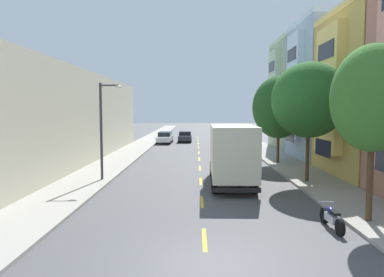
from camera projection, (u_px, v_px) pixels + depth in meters
The scene contains 19 objects.
ground_plane at pixel (199, 149), 40.15m from camera, with size 160.00×160.00×0.00m, color #4C4C4F.
sidewalk_left at pixel (132, 151), 38.23m from camera, with size 3.20×120.00×0.14m, color #A39E93.
sidewalk_right at pixel (265, 151), 38.07m from camera, with size 3.20×120.00×0.14m, color #A39E93.
lane_centerline_dashes at pixel (199, 156), 34.66m from camera, with size 0.14×47.20×0.01m.
townhouse_third_powder_blue at pixel (373, 92), 31.71m from camera, with size 14.28×8.20×12.33m.
townhouse_fourth_sage at pixel (336, 96), 40.08m from camera, with size 14.16×8.20×12.27m.
apartment_block_opposite at pixel (37, 118), 30.03m from camera, with size 10.00×36.00×7.49m, color beige.
street_tree_nearest at pixel (373, 99), 13.50m from camera, with size 3.11×3.11×6.76m.
street_tree_second at pixel (309, 100), 21.18m from camera, with size 4.40×4.40×7.12m.
street_tree_third at pixel (279, 107), 28.90m from camera, with size 4.23×4.23×7.01m.
street_lamp at pixel (104, 123), 21.83m from camera, with size 1.35×0.28×5.92m.
delivery_box_truck at pixel (232, 152), 20.91m from camera, with size 2.51×7.15×3.55m.
parked_suv_navy at pixel (240, 143), 36.63m from camera, with size 1.97×4.81×1.93m.
parked_hatchback_black at pixel (225, 133), 56.86m from camera, with size 1.81×4.03×1.50m.
parked_suv_champagne at pixel (235, 139), 42.96m from camera, with size 2.07×4.85×1.93m.
parked_wagon_white at pixel (165, 137), 47.38m from camera, with size 1.96×4.75×1.50m.
parked_suv_burgundy at pixel (222, 130), 62.44m from camera, with size 2.09×4.86×1.93m.
moving_charcoal_sedan at pixel (185, 136), 49.60m from camera, with size 1.80×4.50×1.43m.
parked_motorcycle at pixel (332, 218), 13.25m from camera, with size 0.62×2.05×0.90m.
Camera 1 is at (-0.29, -9.93, 4.42)m, focal length 33.48 mm.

